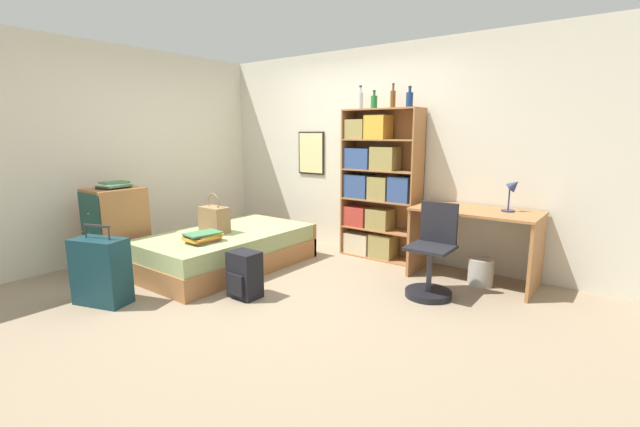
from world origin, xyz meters
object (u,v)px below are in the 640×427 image
Objects in this scene: bed at (228,249)px; handbag at (214,219)px; magazine_pile_on_dresser at (114,185)px; waste_bin at (481,272)px; desk at (475,232)px; backpack at (244,275)px; suitcase at (101,271)px; bottle_brown at (374,102)px; bottle_clear at (393,99)px; dresser at (116,229)px; bottle_blue at (410,99)px; desk_lamp at (513,190)px; desk_chair at (431,266)px; bottle_green at (360,100)px; bookcase at (375,188)px; book_stack_on_bed at (203,237)px.

bed is 0.39m from handbag.
waste_bin is at bearing 30.28° from magazine_pile_on_dresser.
backpack is at bearing -131.61° from desk.
suitcase is 3.45m from bottle_brown.
handbag is 1.59× the size of bottle_clear.
dresser is 3.99× the size of bottle_blue.
bed is at bearing 147.96° from backpack.
waste_bin is (-0.21, -0.15, -0.85)m from desk_lamp.
bed is at bearing -165.40° from desk_chair.
backpack is at bearing -134.60° from waste_bin.
bed is 4.32× the size of handbag.
dresser is at bearing -128.04° from bottle_green.
desk_lamp is at bearing 15.23° from desk.
bottle_blue is at bearing 59.99° from suitcase.
bottle_blue is 2.67m from backpack.
bookcase is 5.24× the size of desk_lamp.
bottle_green is at bearing 89.50° from backpack.
bookcase reaches higher than desk.
bottle_green is at bearing 69.79° from book_stack_on_bed.
desk_lamp reaches higher than magazine_pile_on_dresser.
suitcase is 0.41× the size of bookcase.
desk_chair is (0.92, -0.86, -1.64)m from bottle_clear.
bottle_brown is (2.03, 2.22, 1.44)m from dresser.
bottle_clear reaches higher than desk.
bottle_green is at bearing 172.28° from desk.
book_stack_on_bed is 1.85× the size of bottle_brown.
bottle_brown is 2.57m from backpack.
bed is at bearing -138.08° from bottle_blue.
bookcase is at bearing -10.41° from bottle_green.
book_stack_on_bed is 1.22m from magazine_pile_on_dresser.
bottle_green is at bearing 175.44° from bottle_blue.
bottle_green reaches higher than bottle_clear.
dresser is at bearing -149.51° from desk_lamp.
bottle_brown is 0.23m from bottle_clear.
bottle_clear is (1.42, 1.55, 1.37)m from handbag.
bookcase reaches higher than magazine_pile_on_dresser.
desk is at bearing -6.08° from bottle_brown.
bottle_blue is (1.56, 1.40, 1.71)m from bed.
book_stack_on_bed is at bearing -54.76° from handbag.
desk_chair is at bearing 26.78° from book_stack_on_bed.
bottle_clear reaches higher than magazine_pile_on_dresser.
bottle_blue is at bearing 130.11° from desk_chair.
bottle_clear is at bearing 76.63° from backpack.
backpack is at bearing -141.21° from desk_chair.
bottle_green is (0.95, 2.89, 1.64)m from suitcase.
bed is at bearing -155.15° from waste_bin.
bottle_green is 1.04× the size of waste_bin.
desk_chair is at bearing 38.79° from backpack.
suitcase is 0.60× the size of desk.
desk_lamp reaches higher than bed.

